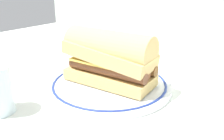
{
  "coord_description": "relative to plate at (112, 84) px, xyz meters",
  "views": [
    {
      "loc": [
        0.39,
        -0.41,
        0.27
      ],
      "look_at": [
        0.0,
        0.0,
        0.04
      ],
      "focal_mm": 41.33,
      "sensor_mm": 36.0,
      "label": 1
    }
  ],
  "objects": [
    {
      "name": "ground_plane",
      "position": [
        -0.0,
        -0.0,
        -0.01
      ],
      "size": [
        1.5,
        1.5,
        0.0
      ],
      "primitive_type": "plane",
      "color": "white"
    },
    {
      "name": "plate",
      "position": [
        0.0,
        0.0,
        0.0
      ],
      "size": [
        0.3,
        0.3,
        0.01
      ],
      "color": "white",
      "rests_on": "ground_plane"
    },
    {
      "name": "sausage_sandwich",
      "position": [
        -0.0,
        0.0,
        0.07
      ],
      "size": [
        0.22,
        0.13,
        0.12
      ],
      "rotation": [
        0.0,
        0.0,
        0.18
      ],
      "color": "#DCB76B",
      "rests_on": "plate"
    }
  ]
}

